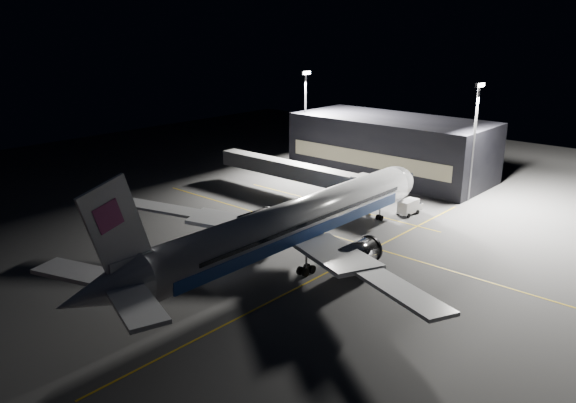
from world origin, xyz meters
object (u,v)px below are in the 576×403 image
Objects in this scene: jet_bridge at (300,172)px; service_truck at (410,206)px; airliner at (291,224)px; safety_cone_b at (279,246)px; floodlight_mast_north at (305,110)px; safety_cone_c at (221,233)px; baggage_tug at (161,253)px; safety_cone_a at (258,255)px; floodlight_mast_south at (475,132)px.

jet_bridge reaches higher than service_truck.
airliner reaches higher than safety_cone_b.
safety_cone_b is (-25.40, 6.04, -1.03)m from service_truck.
floodlight_mast_north reaches higher than airliner.
safety_cone_b is 1.18× the size of safety_cone_c.
baggage_tug reaches higher than safety_cone_b.
service_truck is at bearing -11.55° from safety_cone_a.
floodlight_mast_north is 38.08× the size of safety_cone_c.
floodlight_mast_south is at bearing -34.74° from baggage_tug.
jet_bridge is 31.05m from floodlight_mast_south.
jet_bridge is at bearing 38.04° from airliner.
floodlight_mast_north is at bearing 90.00° from floodlight_mast_south.
baggage_tug is at bearing 133.37° from safety_cone_a.
safety_cone_c is at bearing -169.97° from jet_bridge.
safety_cone_b is (4.16, 0.00, 0.02)m from safety_cone_a.
baggage_tug is 16.08m from safety_cone_b.
airliner is 27.77m from service_truck.
service_truck is (-13.64, 3.97, -11.02)m from floodlight_mast_south.
floodlight_mast_south is 17.98m from service_truck.
baggage_tug is 11.18m from safety_cone_c.
safety_cone_c is (-22.93, -4.06, -4.31)m from jet_bridge.
jet_bridge is at bearing -142.26° from floodlight_mast_north.
floodlight_mast_south is 45.96m from safety_cone_a.
safety_cone_b is at bearing -144.37° from floodlight_mast_north.
jet_bridge is 1.66× the size of floodlight_mast_south.
floodlight_mast_north reaches higher than baggage_tug.
airliner reaches higher than baggage_tug.
safety_cone_b is at bearing -146.26° from jet_bridge.
floodlight_mast_south is at bearing -13.05° from safety_cone_a.
floodlight_mast_south is at bearing -90.00° from floodlight_mast_north.
safety_cone_c is at bearing 100.65° from safety_cone_b.
jet_bridge is 24.06m from floodlight_mast_north.
service_truck is at bearing -77.77° from jet_bridge.
floodlight_mast_south reaches higher than safety_cone_c.
airliner is 2.97× the size of floodlight_mast_north.
floodlight_mast_south is 42.07m from safety_cone_b.
jet_bridge is at bearing 29.15° from safety_cone_a.
floodlight_mast_north reaches higher than safety_cone_a.
jet_bridge is 53.77× the size of safety_cone_b.
safety_cone_c is at bearing -11.21° from baggage_tug.
jet_bridge is 6.85× the size of service_truck.
floodlight_mast_north is at bearing 5.35° from baggage_tug.
safety_cone_c is (11.16, 0.60, -0.48)m from baggage_tug.
floodlight_mast_north is 7.88× the size of baggage_tug.
airliner is at bearing -61.99° from safety_cone_a.
floodlight_mast_north is 52.87m from safety_cone_a.
airliner is 113.09× the size of safety_cone_c.
safety_cone_a is at bearing -60.93° from baggage_tug.
service_truck is 31.67m from safety_cone_c.
safety_cone_c is (-40.93, -17.99, -12.10)m from floodlight_mast_north.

